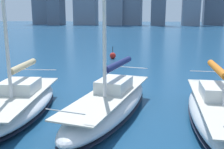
{
  "coord_description": "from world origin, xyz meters",
  "views": [
    {
      "loc": [
        -2.49,
        3.95,
        4.61
      ],
      "look_at": [
        -0.2,
        -6.83,
        2.2
      ],
      "focal_mm": 42.0,
      "sensor_mm": 36.0,
      "label": 1
    }
  ],
  "objects_px": {
    "sailboat_navy": "(110,102)",
    "sailboat_orange": "(219,111)",
    "channel_buoy": "(113,56)",
    "sailboat_tan": "(18,101)"
  },
  "relations": [
    {
      "from": "sailboat_tan",
      "to": "sailboat_navy",
      "type": "bearing_deg",
      "value": -171.12
    },
    {
      "from": "sailboat_navy",
      "to": "sailboat_orange",
      "type": "bearing_deg",
      "value": 177.92
    },
    {
      "from": "channel_buoy",
      "to": "sailboat_navy",
      "type": "bearing_deg",
      "value": 101.46
    },
    {
      "from": "sailboat_orange",
      "to": "sailboat_navy",
      "type": "bearing_deg",
      "value": -2.08
    },
    {
      "from": "sailboat_orange",
      "to": "sailboat_navy",
      "type": "xyz_separation_m",
      "value": [
        4.83,
        -0.18,
        0.01
      ]
    },
    {
      "from": "sailboat_orange",
      "to": "sailboat_tan",
      "type": "distance_m",
      "value": 9.3
    },
    {
      "from": "sailboat_navy",
      "to": "channel_buoy",
      "type": "bearing_deg",
      "value": -78.54
    },
    {
      "from": "sailboat_orange",
      "to": "sailboat_tan",
      "type": "bearing_deg",
      "value": 3.2
    },
    {
      "from": "sailboat_orange",
      "to": "channel_buoy",
      "type": "xyz_separation_m",
      "value": [
        8.35,
        -17.52,
        -0.31
      ]
    },
    {
      "from": "sailboat_orange",
      "to": "sailboat_navy",
      "type": "height_order",
      "value": "sailboat_orange"
    }
  ]
}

